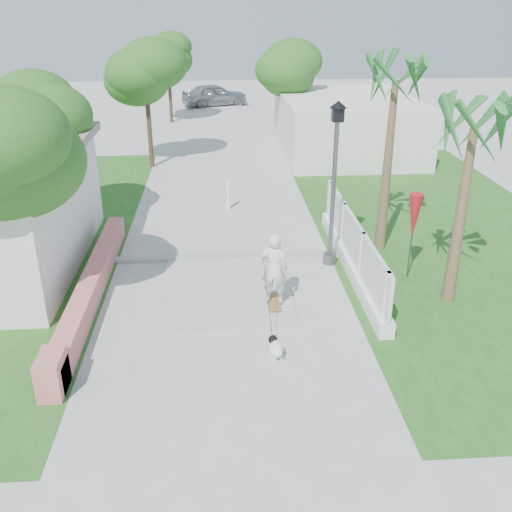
{
  "coord_description": "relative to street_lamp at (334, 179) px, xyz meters",
  "views": [
    {
      "loc": [
        -0.14,
        -8.74,
        6.73
      ],
      "look_at": [
        0.72,
        3.69,
        1.1
      ],
      "focal_mm": 40.0,
      "sensor_mm": 36.0,
      "label": 1
    }
  ],
  "objects": [
    {
      "name": "patio_umbrella",
      "position": [
        1.9,
        -1.0,
        -0.74
      ],
      "size": [
        0.36,
        0.36,
        2.3
      ],
      "color": "#59595E",
      "rests_on": "ground"
    },
    {
      "name": "skateboarder",
      "position": [
        -1.84,
        -2.55,
        -1.5
      ],
      "size": [
        0.72,
        2.45,
        1.87
      ],
      "rotation": [
        0.0,
        0.0,
        2.9
      ],
      "color": "olive",
      "rests_on": "ground"
    },
    {
      "name": "building_right",
      "position": [
        3.1,
        12.5,
        -1.13
      ],
      "size": [
        6.0,
        8.0,
        2.6
      ],
      "primitive_type": "cube",
      "color": "silver",
      "rests_on": "ground"
    },
    {
      "name": "street_lamp",
      "position": [
        0.0,
        0.0,
        0.0
      ],
      "size": [
        0.44,
        0.44,
        4.44
      ],
      "color": "#59595E",
      "rests_on": "ground"
    },
    {
      "name": "ground",
      "position": [
        -2.9,
        -5.5,
        -2.43
      ],
      "size": [
        90.0,
        90.0,
        0.0
      ],
      "primitive_type": "plane",
      "color": "#B7B7B2",
      "rests_on": "ground"
    },
    {
      "name": "curb",
      "position": [
        -2.9,
        0.5,
        -2.38
      ],
      "size": [
        6.5,
        0.25,
        0.1
      ],
      "primitive_type": "cube",
      "color": "#999993",
      "rests_on": "ground"
    },
    {
      "name": "grass_right",
      "position": [
        4.1,
        2.5,
        -2.42
      ],
      "size": [
        8.0,
        20.0,
        0.01
      ],
      "primitive_type": "cube",
      "color": "#26561B",
      "rests_on": "ground"
    },
    {
      "name": "tree_path_right",
      "position": [
        0.32,
        14.48,
        1.07
      ],
      "size": [
        3.0,
        3.0,
        4.79
      ],
      "color": "#4C3826",
      "rests_on": "ground"
    },
    {
      "name": "tree_path_left",
      "position": [
        -5.88,
        10.48,
        1.39
      ],
      "size": [
        3.4,
        3.4,
        5.23
      ],
      "color": "#4C3826",
      "rests_on": "ground"
    },
    {
      "name": "path_strip",
      "position": [
        -2.9,
        14.5,
        -2.4
      ],
      "size": [
        3.2,
        36.0,
        0.06
      ],
      "primitive_type": "cube",
      "color": "#B7B7B2",
      "rests_on": "ground"
    },
    {
      "name": "pink_wall",
      "position": [
        -6.2,
        -1.95,
        -2.11
      ],
      "size": [
        0.45,
        8.2,
        0.8
      ],
      "color": "#C76669",
      "rests_on": "ground"
    },
    {
      "name": "tree_path_far",
      "position": [
        -5.68,
        20.48,
        1.39
      ],
      "size": [
        3.2,
        3.2,
        5.17
      ],
      "color": "#4C3826",
      "rests_on": "ground"
    },
    {
      "name": "tree_left_mid",
      "position": [
        -8.38,
        2.98,
        1.07
      ],
      "size": [
        3.2,
        3.2,
        4.85
      ],
      "color": "#4C3826",
      "rests_on": "ground"
    },
    {
      "name": "tree_left_near",
      "position": [
        -7.38,
        -2.52,
        1.4
      ],
      "size": [
        3.6,
        3.6,
        5.28
      ],
      "color": "#4C3826",
      "rests_on": "ground"
    },
    {
      "name": "lattice_fence",
      "position": [
        0.5,
        -0.5,
        -1.88
      ],
      "size": [
        0.35,
        7.0,
        1.5
      ],
      "color": "white",
      "rests_on": "ground"
    },
    {
      "name": "palm_far",
      "position": [
        1.7,
        1.0,
        2.06
      ],
      "size": [
        1.8,
        1.8,
        5.3
      ],
      "color": "brown",
      "rests_on": "ground"
    },
    {
      "name": "bollard",
      "position": [
        -2.7,
        4.5,
        -1.84
      ],
      "size": [
        0.14,
        0.14,
        1.09
      ],
      "color": "white",
      "rests_on": "ground"
    },
    {
      "name": "parked_car",
      "position": [
        -3.09,
        25.89,
        -1.67
      ],
      "size": [
        4.76,
        3.24,
        1.51
      ],
      "primitive_type": "imported",
      "rotation": [
        0.0,
        0.0,
        1.94
      ],
      "color": "#A7AAAF",
      "rests_on": "ground"
    },
    {
      "name": "palm_near",
      "position": [
        2.5,
        -2.3,
        1.53
      ],
      "size": [
        1.8,
        1.8,
        4.7
      ],
      "color": "brown",
      "rests_on": "ground"
    },
    {
      "name": "dog",
      "position": [
        -1.95,
        -4.45,
        -2.19
      ],
      "size": [
        0.38,
        0.62,
        0.43
      ],
      "rotation": [
        0.0,
        0.0,
        0.25
      ],
      "color": "white",
      "rests_on": "ground"
    }
  ]
}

